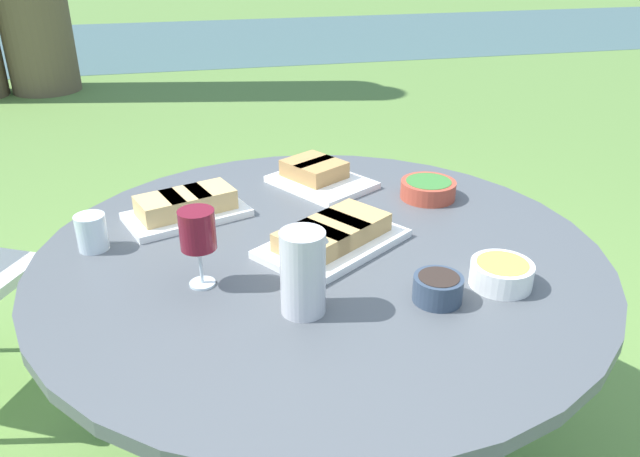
{
  "coord_description": "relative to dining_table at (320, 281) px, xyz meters",
  "views": [
    {
      "loc": [
        -0.32,
        -1.37,
        1.49
      ],
      "look_at": [
        0.0,
        0.0,
        0.8
      ],
      "focal_mm": 35.0,
      "sensor_mm": 36.0,
      "label": 1
    }
  ],
  "objects": [
    {
      "name": "wine_glass",
      "position": [
        -0.3,
        -0.11,
        0.23
      ],
      "size": [
        0.08,
        0.08,
        0.19
      ],
      "color": "silver",
      "rests_on": "dining_table"
    },
    {
      "name": "cup_water_near",
      "position": [
        -0.56,
        0.14,
        0.14
      ],
      "size": [
        0.08,
        0.08,
        0.09
      ],
      "color": "silver",
      "rests_on": "dining_table"
    },
    {
      "name": "bowl_fries",
      "position": [
        0.37,
        -0.26,
        0.13
      ],
      "size": [
        0.14,
        0.14,
        0.06
      ],
      "color": "white",
      "rests_on": "dining_table"
    },
    {
      "name": "river_strip",
      "position": [
        0.0,
        7.71,
        -0.64
      ],
      "size": [
        40.0,
        3.9,
        0.01
      ],
      "color": "#4C706B",
      "rests_on": "ground_plane"
    },
    {
      "name": "water_pitcher",
      "position": [
        -0.1,
        -0.26,
        0.19
      ],
      "size": [
        0.1,
        0.1,
        0.19
      ],
      "color": "silver",
      "rests_on": "dining_table"
    },
    {
      "name": "bowl_olives",
      "position": [
        0.2,
        -0.29,
        0.13
      ],
      "size": [
        0.11,
        0.11,
        0.06
      ],
      "color": "#334256",
      "rests_on": "dining_table"
    },
    {
      "name": "platter_bread_main",
      "position": [
        0.04,
        0.01,
        0.13
      ],
      "size": [
        0.44,
        0.4,
        0.07
      ],
      "color": "white",
      "rests_on": "dining_table"
    },
    {
      "name": "platter_sandwich_side",
      "position": [
        0.09,
        0.44,
        0.12
      ],
      "size": [
        0.35,
        0.37,
        0.07
      ],
      "color": "white",
      "rests_on": "dining_table"
    },
    {
      "name": "dining_table",
      "position": [
        0.0,
        0.0,
        0.0
      ],
      "size": [
        1.44,
        1.44,
        0.74
      ],
      "color": "#4C4C51",
      "rests_on": "ground_plane"
    },
    {
      "name": "platter_charcuterie",
      "position": [
        -0.32,
        0.27,
        0.13
      ],
      "size": [
        0.37,
        0.28,
        0.08
      ],
      "color": "white",
      "rests_on": "dining_table"
    },
    {
      "name": "bowl_salad",
      "position": [
        0.39,
        0.25,
        0.12
      ],
      "size": [
        0.17,
        0.17,
        0.05
      ],
      "color": "#B74733",
      "rests_on": "dining_table"
    }
  ]
}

